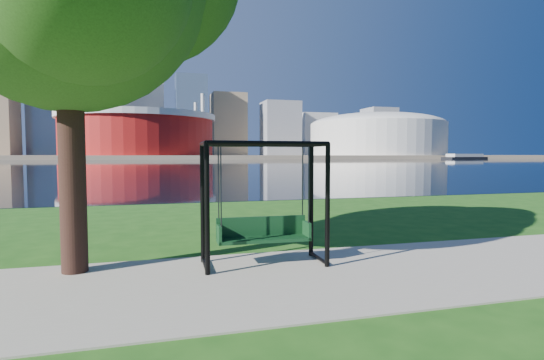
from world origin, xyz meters
name	(u,v)px	position (x,y,z in m)	size (l,w,h in m)	color
ground	(283,271)	(0.00, 0.00, 0.00)	(900.00, 900.00, 0.00)	#1E5114
path	(292,278)	(0.00, -0.50, 0.01)	(120.00, 4.00, 0.03)	#9E937F
river	(163,164)	(0.00, 102.00, 0.01)	(900.00, 180.00, 0.02)	black
far_bank	(157,157)	(0.00, 306.00, 1.00)	(900.00, 228.00, 2.00)	#937F60
stadium	(138,133)	(-10.00, 235.00, 14.23)	(83.00, 83.00, 32.00)	maroon
arena	(377,133)	(135.00, 235.00, 15.87)	(84.00, 84.00, 26.56)	beige
skyline	(150,109)	(-4.27, 319.39, 35.89)	(392.00, 66.00, 96.50)	gray
swing	(263,206)	(-0.25, 0.54, 1.19)	(2.43, 1.11, 2.46)	black
barge	(465,157)	(160.49, 185.71, 1.27)	(28.85, 12.68, 2.79)	black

